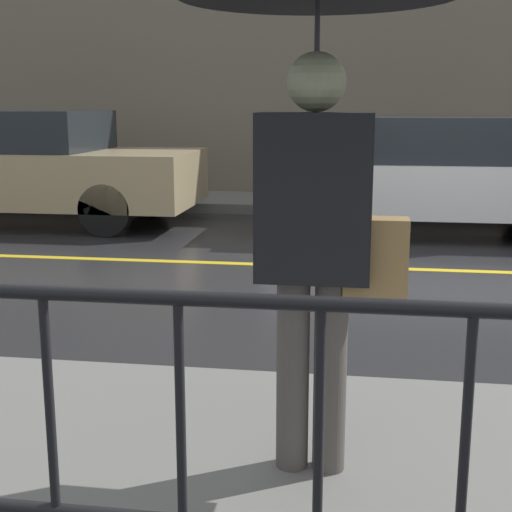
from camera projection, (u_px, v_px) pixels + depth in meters
The scene contains 7 objects.
ground_plane at pixel (452, 271), 6.97m from camera, with size 80.00×80.00×0.00m, color #262628.
sidewalk_far at pixel (421, 206), 10.94m from camera, with size 28.00×1.61×0.15m.
lane_marking at pixel (452, 270), 6.97m from camera, with size 25.20×0.12×0.01m.
building_storefront at pixel (424, 35), 11.32m from camera, with size 28.00×0.30×5.36m.
pedestrian at pixel (318, 59), 2.58m from camera, with size 1.01×1.01×2.05m.
car_tan at pixel (20, 166), 9.68m from camera, with size 4.72×1.89×1.51m.
car_white at pixel (434, 174), 8.89m from camera, with size 4.18×1.84×1.45m.
Camera 1 is at (-0.89, -7.00, 1.60)m, focal length 50.00 mm.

